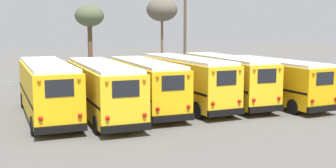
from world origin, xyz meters
name	(u,v)px	position (x,y,z in m)	size (l,w,h in m)	color
ground_plane	(171,111)	(0.00, 0.00, 0.00)	(160.00, 160.00, 0.00)	#5B5956
school_bus_0	(47,88)	(-7.59, 1.00, 1.80)	(2.61, 10.71, 3.33)	yellow
school_bus_1	(102,88)	(-4.55, -0.07, 1.77)	(2.74, 10.71, 3.26)	yellow
school_bus_2	(145,84)	(-1.52, 0.76, 1.75)	(2.72, 9.99, 3.24)	yellow
school_bus_3	(186,80)	(1.52, 1.07, 1.83)	(2.75, 10.40, 3.36)	yellow
school_bus_4	(226,78)	(4.55, 0.94, 1.82)	(2.68, 10.12, 3.35)	yellow
school_bus_5	(273,80)	(7.59, -0.32, 1.70)	(2.90, 9.88, 3.12)	#EAAA0F
utility_pole	(185,33)	(6.80, 12.64, 4.80)	(1.80, 0.28, 9.27)	brown
bare_tree_0	(89,18)	(-2.01, 14.71, 6.18)	(2.70, 2.70, 7.43)	brown
bare_tree_1	(162,10)	(6.24, 17.24, 7.12)	(3.29, 3.29, 8.41)	brown
fence_line	(132,81)	(0.00, 8.18, 1.00)	(23.23, 0.06, 1.42)	#939399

